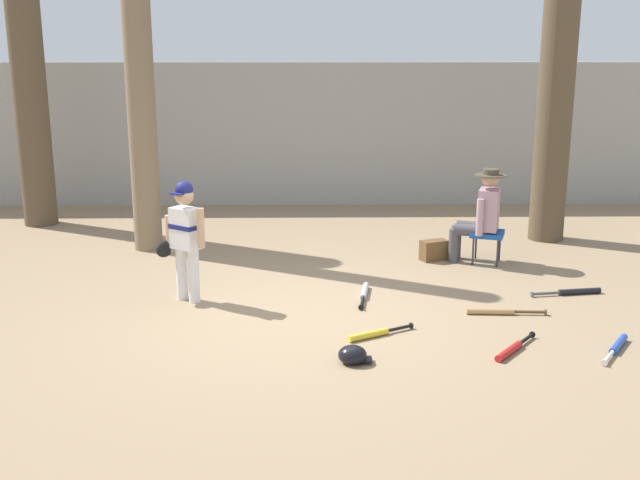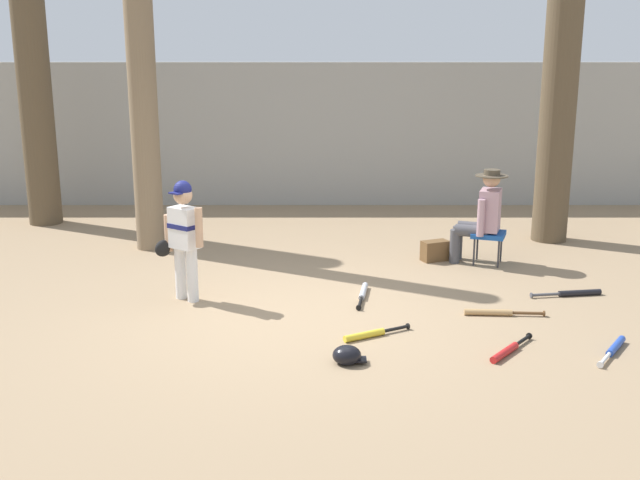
{
  "view_description": "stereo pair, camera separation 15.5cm",
  "coord_description": "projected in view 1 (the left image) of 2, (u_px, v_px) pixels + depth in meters",
  "views": [
    {
      "loc": [
        0.11,
        -7.26,
        2.62
      ],
      "look_at": [
        0.24,
        0.22,
        0.75
      ],
      "focal_mm": 42.6,
      "sensor_mm": 36.0,
      "label": 1
    },
    {
      "loc": [
        0.26,
        -7.26,
        2.62
      ],
      "look_at": [
        0.24,
        0.22,
        0.75
      ],
      "focal_mm": 42.6,
      "sensor_mm": 36.0,
      "label": 2
    }
  ],
  "objects": [
    {
      "name": "ground_plane",
      "position": [
        297.0,
        317.0,
        7.67
      ],
      "size": [
        60.0,
        60.0,
        0.0
      ],
      "primitive_type": "plane",
      "color": "#937A5B"
    },
    {
      "name": "concrete_back_wall",
      "position": [
        301.0,
        134.0,
        13.13
      ],
      "size": [
        18.0,
        0.36,
        2.44
      ],
      "primitive_type": "cube",
      "color": "#9E9E99",
      "rests_on": "ground"
    },
    {
      "name": "tree_near_player",
      "position": [
        139.0,
        71.0,
        9.77
      ],
      "size": [
        0.56,
        0.56,
        5.3
      ],
      "color": "#7F6B51",
      "rests_on": "ground"
    },
    {
      "name": "tree_behind_spectator",
      "position": [
        556.0,
        89.0,
        10.37
      ],
      "size": [
        0.81,
        0.81,
        5.04
      ],
      "color": "brown",
      "rests_on": "ground"
    },
    {
      "name": "young_ballplayer",
      "position": [
        184.0,
        233.0,
        8.01
      ],
      "size": [
        0.59,
        0.4,
        1.31
      ],
      "color": "white",
      "rests_on": "ground"
    },
    {
      "name": "folding_stool",
      "position": [
        487.0,
        235.0,
        9.56
      ],
      "size": [
        0.51,
        0.51,
        0.41
      ],
      "color": "#194C9E",
      "rests_on": "ground"
    },
    {
      "name": "seated_spectator",
      "position": [
        480.0,
        213.0,
        9.53
      ],
      "size": [
        0.68,
        0.54,
        1.2
      ],
      "color": "#47474C",
      "rests_on": "ground"
    },
    {
      "name": "handbag_beside_stool",
      "position": [
        434.0,
        250.0,
        9.74
      ],
      "size": [
        0.38,
        0.3,
        0.26
      ],
      "primitive_type": "cube",
      "rotation": [
        0.0,
        0.0,
        0.4
      ],
      "color": "brown",
      "rests_on": "ground"
    },
    {
      "name": "tree_far_left",
      "position": [
        27.0,
        61.0,
        11.21
      ],
      "size": [
        0.71,
        0.71,
        5.64
      ],
      "color": "brown",
      "rests_on": "ground"
    },
    {
      "name": "bat_wood_tan",
      "position": [
        496.0,
        311.0,
        7.74
      ],
      "size": [
        0.81,
        0.11,
        0.07
      ],
      "color": "tan",
      "rests_on": "ground"
    },
    {
      "name": "bat_aluminum_silver",
      "position": [
        364.0,
        293.0,
        8.34
      ],
      "size": [
        0.18,
        0.8,
        0.07
      ],
      "color": "#B7BCC6",
      "rests_on": "ground"
    },
    {
      "name": "bat_black_composite",
      "position": [
        574.0,
        292.0,
        8.38
      ],
      "size": [
        0.81,
        0.18,
        0.07
      ],
      "color": "black",
      "rests_on": "ground"
    },
    {
      "name": "bat_yellow_trainer",
      "position": [
        373.0,
        334.0,
        7.13
      ],
      "size": [
        0.66,
        0.4,
        0.07
      ],
      "color": "yellow",
      "rests_on": "ground"
    },
    {
      "name": "bat_blue_youth",
      "position": [
        617.0,
        346.0,
        6.83
      ],
      "size": [
        0.47,
        0.64,
        0.07
      ],
      "color": "#2347AD",
      "rests_on": "ground"
    },
    {
      "name": "bat_red_barrel",
      "position": [
        512.0,
        349.0,
        6.76
      ],
      "size": [
        0.52,
        0.62,
        0.07
      ],
      "color": "red",
      "rests_on": "ground"
    },
    {
      "name": "batting_helmet_black",
      "position": [
        353.0,
        355.0,
        6.53
      ],
      "size": [
        0.3,
        0.23,
        0.17
      ],
      "color": "black",
      "rests_on": "ground"
    }
  ]
}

